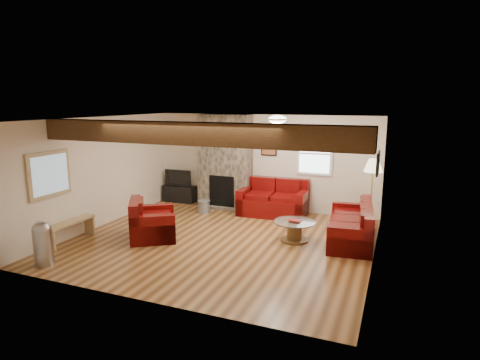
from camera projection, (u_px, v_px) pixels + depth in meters
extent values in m
plane|color=brown|center=(221.00, 240.00, 8.33)|extent=(8.00, 8.00, 0.00)
plane|color=white|center=(220.00, 119.00, 7.84)|extent=(8.00, 8.00, 0.00)
plane|color=beige|center=(264.00, 162.00, 10.59)|extent=(8.00, 0.00, 8.00)
plane|color=beige|center=(139.00, 218.00, 5.58)|extent=(8.00, 0.00, 8.00)
plane|color=beige|center=(102.00, 172.00, 9.17)|extent=(0.00, 7.50, 7.50)
plane|color=beige|center=(377.00, 194.00, 6.99)|extent=(0.00, 7.50, 7.50)
cube|color=#341E0F|center=(189.00, 133.00, 6.74)|extent=(6.00, 0.36, 0.38)
cube|color=#37322A|center=(225.00, 161.00, 10.72)|extent=(1.40, 0.50, 2.50)
cube|color=black|center=(222.00, 193.00, 10.65)|extent=(0.70, 0.06, 0.90)
cube|color=#37322A|center=(221.00, 208.00, 10.69)|extent=(1.00, 0.25, 0.08)
cylinder|color=#4A3017|center=(294.00, 240.00, 8.30)|extent=(0.57, 0.57, 0.04)
cylinder|color=#4A3017|center=(294.00, 232.00, 8.26)|extent=(0.30, 0.30, 0.38)
cylinder|color=silver|center=(295.00, 222.00, 8.22)|extent=(0.86, 0.86, 0.02)
cube|color=maroon|center=(295.00, 221.00, 8.22)|extent=(0.24, 0.17, 0.03)
cube|color=black|center=(180.00, 194.00, 11.48)|extent=(0.94, 0.38, 0.47)
imported|color=black|center=(179.00, 178.00, 11.39)|extent=(0.81, 0.11, 0.47)
cylinder|color=tan|center=(369.00, 228.00, 9.12)|extent=(0.29, 0.29, 0.03)
cylinder|color=tan|center=(371.00, 198.00, 8.98)|extent=(0.03, 0.03, 1.43)
cone|color=beige|center=(373.00, 165.00, 8.84)|extent=(0.41, 0.41, 0.29)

